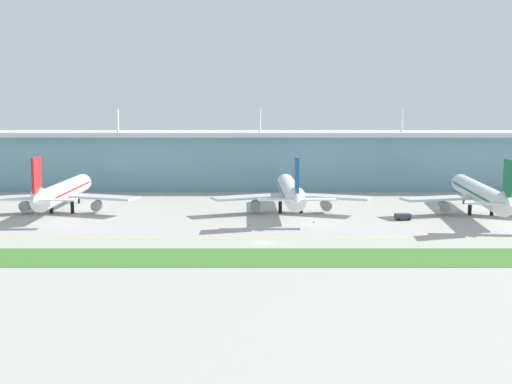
{
  "coord_description": "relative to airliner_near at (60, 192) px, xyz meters",
  "views": [
    {
      "loc": [
        -1.5,
        -152.81,
        31.39
      ],
      "look_at": [
        -0.84,
        40.82,
        7.0
      ],
      "focal_mm": 45.85,
      "sensor_mm": 36.0,
      "label": 1
    }
  ],
  "objects": [
    {
      "name": "airliner_near",
      "position": [
        0.0,
        0.0,
        0.0
      ],
      "size": [
        48.79,
        59.07,
        18.9
      ],
      "color": "white",
      "rests_on": "ground"
    },
    {
      "name": "terminal_building",
      "position": [
        60.86,
        65.54,
        5.14
      ],
      "size": [
        288.0,
        34.0,
        31.76
      ],
      "color": "#6693A8",
      "rests_on": "ground"
    },
    {
      "name": "safety_cone_nose_front",
      "position": [
        57.67,
        -23.51,
        -6.09
      ],
      "size": [
        0.56,
        0.56,
        0.7
      ],
      "primitive_type": "cone",
      "color": "orange",
      "rests_on": "ground"
    },
    {
      "name": "taxiway_stripe_centre",
      "position": [
        57.86,
        -42.04,
        -6.42
      ],
      "size": [
        28.0,
        0.7,
        0.04
      ],
      "primitive_type": "cube",
      "color": "yellow",
      "rests_on": "ground"
    },
    {
      "name": "airliner_middle",
      "position": [
        69.94,
        0.44,
        0.0
      ],
      "size": [
        48.79,
        59.1,
        18.9
      ],
      "color": "white",
      "rests_on": "ground"
    },
    {
      "name": "taxiway_stripe_mid_east",
      "position": [
        91.86,
        -42.04,
        -6.42
      ],
      "size": [
        28.0,
        0.7,
        0.04
      ],
      "primitive_type": "cube",
      "color": "yellow",
      "rests_on": "ground"
    },
    {
      "name": "grass_verge",
      "position": [
        60.86,
        -61.72,
        -6.39
      ],
      "size": [
        300.0,
        18.0,
        0.1
      ],
      "primitive_type": "cube",
      "color": "#3D702D",
      "rests_on": "ground"
    },
    {
      "name": "airliner_far",
      "position": [
        126.84,
        -3.88,
        0.01
      ],
      "size": [
        48.54,
        66.84,
        18.9
      ],
      "color": "silver",
      "rests_on": "ground"
    },
    {
      "name": "taxiway_stripe_mid_west",
      "position": [
        23.86,
        -42.04,
        -6.42
      ],
      "size": [
        28.0,
        0.7,
        0.04
      ],
      "primitive_type": "cube",
      "color": "yellow",
      "rests_on": "ground"
    },
    {
      "name": "ground_plane",
      "position": [
        60.86,
        -45.68,
        -6.44
      ],
      "size": [
        600.0,
        600.0,
        0.0
      ],
      "primitive_type": "plane",
      "color": "#A8A59E"
    },
    {
      "name": "pushback_tug",
      "position": [
        101.45,
        -13.88,
        -5.34
      ],
      "size": [
        4.61,
        2.89,
        1.85
      ],
      "color": "#333842",
      "rests_on": "ground"
    },
    {
      "name": "safety_cone_left_wingtip",
      "position": [
        75.53,
        -18.66,
        -6.09
      ],
      "size": [
        0.56,
        0.56,
        0.7
      ],
      "primitive_type": "cone",
      "color": "orange",
      "rests_on": "ground"
    }
  ]
}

